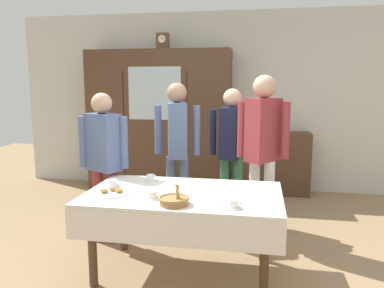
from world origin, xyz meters
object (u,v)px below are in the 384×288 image
object	(u,v)px
dining_table	(183,205)
spoon_far_left	(218,200)
bookshelf_low	(274,163)
tea_cup_near_right	(233,205)
person_behind_table_right	(263,141)
person_beside_shelf	(232,143)
mantel_clock	(163,41)
person_by_cabinet	(177,141)
pastry_plate	(112,193)
tea_cup_mid_left	(153,196)
tea_cup_front_edge	(113,183)
book_stack	(276,129)
bread_basket	(174,200)
spoon_near_right	(182,183)
wall_cabinet	(159,121)
person_behind_table_left	(104,154)
tea_cup_far_left	(151,178)
spoon_mid_right	(157,185)

from	to	relation	value
dining_table	spoon_far_left	world-z (taller)	spoon_far_left
bookshelf_low	tea_cup_near_right	bearing A→B (deg)	-97.90
person_behind_table_right	person_beside_shelf	distance (m)	0.59
mantel_clock	person_by_cabinet	bearing A→B (deg)	-70.17
pastry_plate	person_by_cabinet	xyz separation A→B (m)	(0.29, 1.22, 0.26)
tea_cup_mid_left	tea_cup_front_edge	bearing A→B (deg)	146.93
tea_cup_front_edge	book_stack	bearing A→B (deg)	59.36
dining_table	bread_basket	xyz separation A→B (m)	(-0.01, -0.30, 0.13)
tea_cup_mid_left	spoon_near_right	world-z (taller)	tea_cup_mid_left
wall_cabinet	tea_cup_mid_left	world-z (taller)	wall_cabinet
tea_cup_mid_left	person_behind_table_left	size ratio (longest dim) A/B	0.08
dining_table	person_by_cabinet	world-z (taller)	person_by_cabinet
bookshelf_low	person_behind_table_left	bearing A→B (deg)	-130.21
pastry_plate	spoon_near_right	bearing A→B (deg)	40.54
bookshelf_low	person_beside_shelf	world-z (taller)	person_beside_shelf
wall_cabinet	tea_cup_mid_left	size ratio (longest dim) A/B	16.74
mantel_clock	tea_cup_far_left	size ratio (longest dim) A/B	1.85
tea_cup_near_right	person_beside_shelf	size ratio (longest dim) A/B	0.08
tea_cup_front_edge	tea_cup_far_left	bearing A→B (deg)	41.05
spoon_far_left	person_beside_shelf	bearing A→B (deg)	90.19
tea_cup_front_edge	spoon_mid_right	bearing A→B (deg)	14.39
tea_cup_front_edge	tea_cup_mid_left	world-z (taller)	same
wall_cabinet	mantel_clock	world-z (taller)	mantel_clock
dining_table	tea_cup_far_left	distance (m)	0.53
person_beside_shelf	spoon_far_left	bearing A→B (deg)	-89.81
tea_cup_far_left	person_behind_table_right	distance (m)	1.20
pastry_plate	person_by_cabinet	bearing A→B (deg)	76.63
dining_table	tea_cup_far_left	world-z (taller)	tea_cup_far_left
mantel_clock	person_by_cabinet	world-z (taller)	mantel_clock
mantel_clock	spoon_near_right	size ratio (longest dim) A/B	2.02
person_by_cabinet	person_behind_table_left	distance (m)	0.85
mantel_clock	tea_cup_mid_left	world-z (taller)	mantel_clock
tea_cup_front_edge	spoon_near_right	bearing A→B (deg)	19.68
bookshelf_low	spoon_near_right	bearing A→B (deg)	-111.54
dining_table	pastry_plate	distance (m)	0.60
person_beside_shelf	spoon_mid_right	bearing A→B (deg)	-117.21
pastry_plate	person_beside_shelf	world-z (taller)	person_beside_shelf
spoon_far_left	person_behind_table_left	distance (m)	1.43
bread_basket	bookshelf_low	bearing A→B (deg)	73.77
dining_table	person_behind_table_left	bearing A→B (deg)	149.78
person_by_cabinet	tea_cup_front_edge	bearing A→B (deg)	-110.15
wall_cabinet	person_beside_shelf	world-z (taller)	wall_cabinet
spoon_near_right	dining_table	bearing A→B (deg)	-77.47
mantel_clock	tea_cup_front_edge	distance (m)	2.90
book_stack	tea_cup_front_edge	size ratio (longest dim) A/B	1.67
bookshelf_low	tea_cup_mid_left	bearing A→B (deg)	-110.45
tea_cup_far_left	spoon_near_right	bearing A→B (deg)	-5.70
tea_cup_front_edge	spoon_far_left	world-z (taller)	tea_cup_front_edge
wall_cabinet	bread_basket	xyz separation A→B (m)	(0.89, -2.89, -0.30)
tea_cup_far_left	person_by_cabinet	bearing A→B (deg)	83.20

